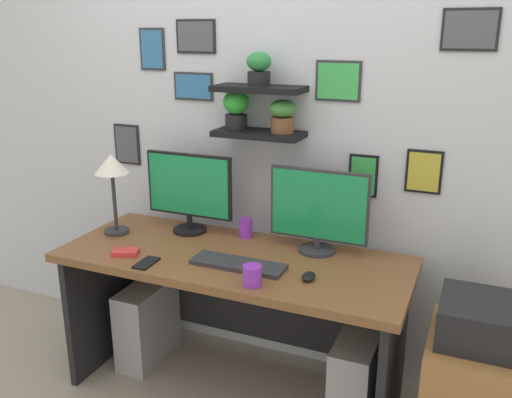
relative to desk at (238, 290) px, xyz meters
The scene contains 15 objects.
ground_plane 0.55m from the desk, 90.00° to the right, with size 8.00×8.00×0.00m, color gray.
back_wall_assembly 0.90m from the desk, 89.96° to the left, with size 4.40×0.24×2.70m.
desk is the anchor object (origin of this frame).
monitor_left 0.58m from the desk, 155.54° to the left, with size 0.49×0.18×0.42m.
monitor_right 0.57m from the desk, 24.47° to the left, with size 0.49×0.18×0.41m.
keyboard 0.28m from the desk, 64.22° to the right, with size 0.44×0.14×0.02m, color #2D2D33.
computer_mouse 0.50m from the desk, 21.48° to the right, with size 0.06×0.09×0.03m, color black.
desk_lamp 0.89m from the desk, behind, with size 0.18×0.18×0.43m.
cell_phone 0.49m from the desk, 137.39° to the right, with size 0.07×0.14×0.01m, color black.
coffee_mug 0.45m from the desk, 55.54° to the right, with size 0.08×0.08×0.09m, color purple.
pen_cup 0.33m from the desk, 102.79° to the left, with size 0.07×0.07×0.10m, color purple.
scissors_tray 0.58m from the desk, 152.85° to the right, with size 0.12×0.08×0.02m, color red.
printer 1.16m from the desk, ahead, with size 0.38×0.34×0.17m, color black.
computer_tower_left 0.65m from the desk, behind, with size 0.18×0.40×0.44m, color #99999E.
computer_tower_right 0.70m from the desk, ahead, with size 0.18×0.40×0.45m, color #99999E.
Camera 1 is at (1.05, -2.17, 1.78)m, focal length 38.22 mm.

